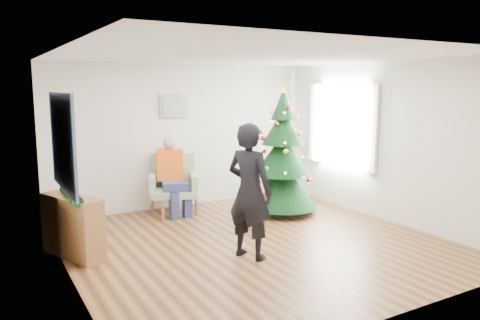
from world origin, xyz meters
TOP-DOWN VIEW (x-y plane):
  - floor at (0.00, 0.00)m, footprint 5.00×5.00m
  - ceiling at (0.00, 0.00)m, footprint 5.00×5.00m
  - wall_back at (0.00, 2.50)m, footprint 5.00×0.00m
  - wall_front at (0.00, -2.50)m, footprint 5.00×0.00m
  - wall_left at (-2.50, 0.00)m, footprint 0.00×5.00m
  - wall_right at (2.50, 0.00)m, footprint 0.00×5.00m
  - window_panel at (2.47, 1.00)m, footprint 0.04×1.30m
  - curtains at (2.44, 1.00)m, footprint 0.05×1.75m
  - christmas_tree at (1.26, 1.14)m, footprint 1.23×1.23m
  - stool at (0.29, 0.46)m, footprint 0.44×0.44m
  - laptop at (0.29, 0.46)m, footprint 0.42×0.34m
  - armchair at (-0.40, 2.06)m, footprint 0.98×0.96m
  - seated_person at (-0.42, 2.01)m, footprint 0.56×0.72m
  - standing_man at (-0.36, -0.45)m, footprint 0.65×0.75m
  - game_controller at (-0.17, -0.48)m, footprint 0.09×0.13m
  - console at (-2.33, 0.72)m, footprint 0.65×1.04m
  - garland at (-2.33, 0.72)m, footprint 0.14×0.90m
  - tapestry at (-2.46, 0.30)m, footprint 0.03×1.50m
  - framed_picture at (-0.20, 2.46)m, footprint 0.52×0.05m

SIDE VIEW (x-z plane):
  - floor at x=0.00m, z-range 0.00..0.00m
  - stool at x=0.29m, z-range 0.01..0.67m
  - armchair at x=-0.40m, z-range -0.13..0.90m
  - console at x=-2.33m, z-range 0.00..0.80m
  - laptop at x=0.29m, z-range 0.66..0.69m
  - seated_person at x=-0.42m, z-range 0.02..1.37m
  - garland at x=-2.33m, z-range 0.75..0.89m
  - standing_man at x=-0.36m, z-range 0.00..1.75m
  - christmas_tree at x=1.26m, z-range -0.11..2.11m
  - game_controller at x=-0.17m, z-range 1.15..1.18m
  - wall_back at x=0.00m, z-range -1.20..3.80m
  - wall_front at x=0.00m, z-range -1.20..3.80m
  - wall_left at x=-2.50m, z-range -1.20..3.80m
  - wall_right at x=2.50m, z-range -1.20..3.80m
  - window_panel at x=2.47m, z-range 0.80..2.20m
  - curtains at x=2.44m, z-range 0.75..2.25m
  - tapestry at x=-2.46m, z-range 0.98..2.12m
  - framed_picture at x=-0.20m, z-range 1.64..2.06m
  - ceiling at x=0.00m, z-range 2.60..2.60m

